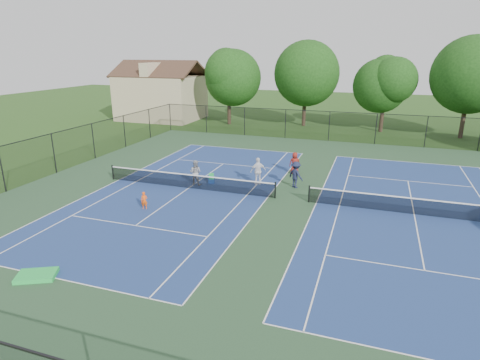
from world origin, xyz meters
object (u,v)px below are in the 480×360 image
(child_player, at_px, (144,200))
(bystander_c, at_px, (295,163))
(bystander_a, at_px, (258,171))
(ball_hopper, at_px, (211,176))
(tree_back_a, at_px, (229,75))
(tree_back_c, at_px, (386,82))
(ball_crate, at_px, (211,181))
(bystander_b, at_px, (296,175))
(tree_back_b, at_px, (306,70))
(instructor, at_px, (195,173))
(tree_back_d, at_px, (471,71))
(clapboard_house, at_px, (161,96))

(child_player, relative_size, bystander_c, 0.63)
(bystander_a, distance_m, ball_hopper, 3.26)
(tree_back_a, relative_size, ball_hopper, 23.58)
(tree_back_c, bearing_deg, bystander_c, -107.13)
(ball_crate, bearing_deg, child_player, -108.13)
(tree_back_c, bearing_deg, bystander_b, -103.17)
(tree_back_c, bearing_deg, tree_back_a, -176.82)
(tree_back_a, xyz_separation_m, bystander_c, (12.02, -18.40, -5.22))
(child_player, distance_m, bystander_a, 8.15)
(tree_back_b, relative_size, bystander_c, 6.12)
(child_player, bearing_deg, tree_back_c, 46.11)
(child_player, xyz_separation_m, bystander_b, (7.54, 6.62, 0.38))
(tree_back_a, relative_size, tree_back_c, 1.09)
(bystander_a, bearing_deg, instructor, -16.36)
(bystander_a, distance_m, bystander_b, 2.58)
(bystander_c, height_order, ball_crate, bystander_c)
(tree_back_c, distance_m, instructor, 27.29)
(tree_back_d, height_order, bystander_c, tree_back_d)
(clapboard_house, relative_size, ball_hopper, 27.83)
(clapboard_house, xyz_separation_m, bystander_b, (22.73, -22.54, -2.19))
(tree_back_c, height_order, child_player, tree_back_c)
(tree_back_a, height_order, clapboard_house, tree_back_a)
(child_player, distance_m, ball_crate, 5.94)
(tree_back_a, height_order, bystander_b, tree_back_a)
(bystander_a, height_order, bystander_b, bystander_a)
(bystander_a, height_order, ball_hopper, bystander_a)
(clapboard_house, distance_m, ball_hopper, 29.16)
(clapboard_house, bearing_deg, tree_back_a, -5.71)
(child_player, bearing_deg, ball_crate, 51.70)
(ball_crate, bearing_deg, instructor, -146.33)
(tree_back_b, xyz_separation_m, instructor, (-2.88, -25.13, -5.73))
(clapboard_house, bearing_deg, tree_back_b, 3.01)
(tree_back_b, bearing_deg, tree_back_c, -6.34)
(ball_crate, xyz_separation_m, ball_hopper, (0.00, 0.00, 0.35))
(tree_back_c, xyz_separation_m, ball_hopper, (-10.97, -23.52, -4.97))
(clapboard_house, xyz_separation_m, child_player, (15.19, -29.16, -2.57))
(clapboard_house, relative_size, ball_crate, 26.76)
(tree_back_a, relative_size, tree_back_d, 0.88)
(child_player, height_order, bystander_b, bystander_b)
(bystander_b, bearing_deg, instructor, 46.35)
(child_player, bearing_deg, instructor, 59.34)
(tree_back_a, relative_size, bystander_c, 5.58)
(bystander_b, bearing_deg, ball_hopper, 42.60)
(tree_back_c, height_order, instructor, tree_back_c)
(tree_back_a, distance_m, ball_hopper, 24.23)
(child_player, relative_size, bystander_b, 0.57)
(bystander_c, relative_size, ball_crate, 4.06)
(tree_back_d, relative_size, bystander_b, 5.75)
(child_player, xyz_separation_m, instructor, (0.93, 5.03, 0.35))
(clapboard_house, distance_m, child_player, 32.98)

